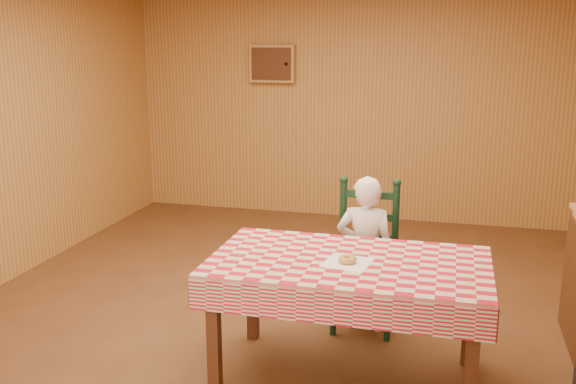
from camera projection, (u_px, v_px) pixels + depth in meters
The scene contains 7 objects.
ground at pixel (281, 323), 4.72m from camera, with size 6.00×6.00×0.00m, color brown.
cabin_walls at pixel (299, 68), 4.78m from camera, with size 5.10×6.05×2.65m.
dining_table at pixel (349, 273), 3.81m from camera, with size 1.66×0.96×0.77m.
ladder_chair at pixel (366, 259), 4.59m from camera, with size 0.44×0.40×1.08m.
seated_child at pixel (365, 254), 4.53m from camera, with size 0.41×0.27×1.12m, color white.
napkin at pixel (347, 263), 3.74m from camera, with size 0.26×0.26×0.00m, color white.
donut at pixel (348, 259), 3.74m from camera, with size 0.11×0.11×0.04m, color #C49246.
Camera 1 is at (1.15, -4.20, 2.06)m, focal length 40.00 mm.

